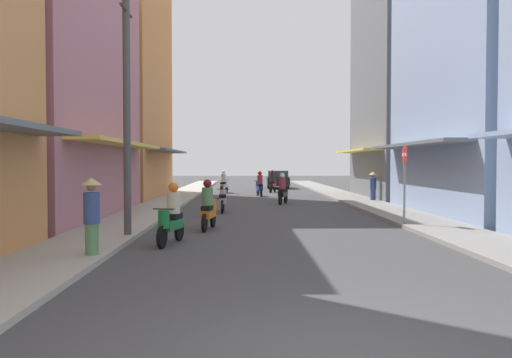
# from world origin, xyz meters

# --- Properties ---
(ground_plane) EXTENTS (112.38, 112.38, 0.00)m
(ground_plane) POSITION_xyz_m (0.00, 21.54, 0.00)
(ground_plane) COLOR #424244
(sidewalk_left) EXTENTS (2.13, 59.08, 0.12)m
(sidewalk_left) POSITION_xyz_m (-5.05, 21.54, 0.06)
(sidewalk_left) COLOR #ADA89E
(sidewalk_left) RESTS_ON ground
(sidewalk_right) EXTENTS (2.13, 59.08, 0.12)m
(sidewalk_right) POSITION_xyz_m (5.05, 21.54, 0.06)
(sidewalk_right) COLOR gray
(sidewalk_right) RESTS_ON ground
(building_left_mid) EXTENTS (7.05, 11.20, 10.16)m
(building_left_mid) POSITION_xyz_m (-9.11, 14.17, 5.07)
(building_left_mid) COLOR #B7727F
(building_left_mid) RESTS_ON ground
(building_left_far) EXTENTS (7.05, 10.42, 16.84)m
(building_left_far) POSITION_xyz_m (-9.11, 25.74, 8.41)
(building_left_far) COLOR #D88C4C
(building_left_far) RESTS_ON ground
(building_right_mid) EXTENTS (7.05, 9.88, 11.11)m
(building_right_mid) POSITION_xyz_m (9.11, 14.78, 5.55)
(building_right_mid) COLOR #8CA5CC
(building_right_mid) RESTS_ON ground
(building_right_far) EXTENTS (7.05, 8.93, 17.70)m
(building_right_far) POSITION_xyz_m (9.11, 24.94, 8.84)
(building_right_far) COLOR slate
(building_right_far) RESTS_ON ground
(motorbike_black) EXTENTS (0.72, 1.75, 1.58)m
(motorbike_black) POSITION_xyz_m (0.91, 20.59, 0.70)
(motorbike_black) COLOR black
(motorbike_black) RESTS_ON ground
(motorbike_white) EXTENTS (0.65, 1.78, 1.58)m
(motorbike_white) POSITION_xyz_m (-2.46, 30.12, 0.70)
(motorbike_white) COLOR black
(motorbike_white) RESTS_ON ground
(motorbike_green) EXTENTS (0.63, 1.79, 1.58)m
(motorbike_green) POSITION_xyz_m (-2.90, 7.82, 0.70)
(motorbike_green) COLOR black
(motorbike_green) RESTS_ON ground
(motorbike_maroon) EXTENTS (0.70, 1.76, 1.58)m
(motorbike_maroon) POSITION_xyz_m (0.94, 30.87, 0.70)
(motorbike_maroon) COLOR black
(motorbike_maroon) RESTS_ON ground
(motorbike_orange) EXTENTS (0.56, 1.80, 1.58)m
(motorbike_orange) POSITION_xyz_m (-2.15, 10.66, 0.70)
(motorbike_orange) COLOR black
(motorbike_orange) RESTS_ON ground
(motorbike_blue) EXTENTS (0.55, 1.80, 1.58)m
(motorbike_blue) POSITION_xyz_m (-0.11, 26.65, 0.70)
(motorbike_blue) COLOR black
(motorbike_blue) RESTS_ON ground
(motorbike_silver) EXTENTS (0.55, 1.81, 0.96)m
(motorbike_silver) POSITION_xyz_m (-1.95, 16.35, 0.50)
(motorbike_silver) COLOR black
(motorbike_silver) RESTS_ON ground
(parked_car) EXTENTS (1.85, 4.14, 1.45)m
(parked_car) POSITION_xyz_m (1.69, 36.86, 0.74)
(parked_car) COLOR black
(parked_car) RESTS_ON ground
(pedestrian_midway) EXTENTS (0.44, 0.44, 1.77)m
(pedestrian_midway) POSITION_xyz_m (-4.29, 5.70, 1.00)
(pedestrian_midway) COLOR #598C59
(pedestrian_midway) RESTS_ON ground
(pedestrian_crossing) EXTENTS (0.44, 0.44, 1.62)m
(pedestrian_crossing) POSITION_xyz_m (5.77, 21.73, 0.91)
(pedestrian_crossing) COLOR #334C8C
(pedestrian_crossing) RESTS_ON ground
(utility_pole) EXTENTS (0.20, 1.20, 6.80)m
(utility_pole) POSITION_xyz_m (-4.24, 8.81, 3.48)
(utility_pole) COLOR #4C4C4F
(utility_pole) RESTS_ON ground
(street_sign_no_entry) EXTENTS (0.07, 0.60, 2.65)m
(street_sign_no_entry) POSITION_xyz_m (4.14, 11.18, 1.72)
(street_sign_no_entry) COLOR gray
(street_sign_no_entry) RESTS_ON ground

